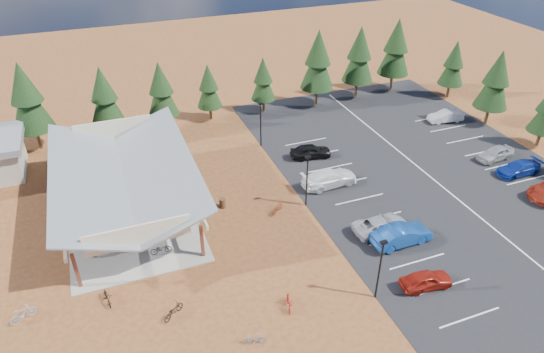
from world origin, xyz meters
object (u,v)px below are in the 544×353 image
Objects in this scene: bike_3 at (101,178)px; car_9 at (445,116)px; lamp_post_0 at (380,266)px; car_1 at (401,235)px; lamp_post_2 at (261,121)px; car_8 at (495,153)px; bike_5 at (152,210)px; bike_4 at (161,249)px; bike_11 at (289,302)px; trash_bin_1 at (223,203)px; bike_6 at (148,189)px; bike_15 at (278,208)px; car_4 at (311,151)px; car_0 at (426,280)px; bike_12 at (173,311)px; bike_13 at (255,339)px; bike_0 at (102,250)px; bike_1 at (102,219)px; car_7 at (518,168)px; bike_16 at (183,203)px; bike_7 at (160,173)px; car_3 at (329,178)px; bike_2 at (103,209)px; car_2 at (381,225)px; bike_9 at (23,314)px; bike_8 at (107,297)px; bike_pavilion at (124,174)px; lamp_post_1 at (307,177)px; trash_bin_0 at (197,206)px.

car_9 is at bearing -86.99° from bike_3.
car_1 is (4.98, 4.37, -2.10)m from lamp_post_0.
lamp_post_2 is 1.23× the size of car_8.
lamp_post_2 is at bearing -76.33° from bike_5.
bike_11 is at bearing -137.54° from bike_4.
trash_bin_1 is 0.59× the size of bike_6.
bike_15 is 0.37× the size of car_4.
car_4 is at bearing 5.46° from car_0.
bike_4 is 9.08m from bike_6.
bike_13 is (4.41, -4.16, -0.02)m from bike_12.
bike_5 is (4.53, 3.91, 0.06)m from bike_0.
car_7 is at bearing -105.60° from bike_1.
bike_15 is 24.66m from car_8.
bike_5 is 1.12× the size of bike_16.
bike_12 is at bearing 141.82° from car_4.
bike_13 is 15.23m from car_1.
bike_0 is 1.17× the size of bike_7.
car_3 is (17.21, 10.76, 0.37)m from bike_12.
car_8 reaches higher than bike_4.
bike_12 is at bearing -146.04° from bike_2.
car_3 is at bearing 4.44° from car_2.
bike_3 is at bearing 132.43° from bike_11.
bike_9 is at bearing 87.63° from car_2.
bike_2 is 21.45m from car_4.
car_8 is at bearing 128.46° from bike_13.
car_0 is (17.34, -10.47, 0.16)m from bike_4.
lamp_post_2 reaches higher than bike_8.
bike_0 is (-2.81, -5.53, -3.24)m from bike_pavilion.
bike_5 is 0.42× the size of car_9.
car_3 is at bearing -107.88° from bike_3.
bike_7 is (-11.57, 9.38, -2.41)m from lamp_post_1.
lamp_post_2 is at bearing 44.29° from trash_bin_0.
car_0 is at bearing -48.90° from trash_bin_0.
bike_6 is at bearing -39.56° from bike_12.
bike_0 is 1.06× the size of bike_1.
bike_2 is 24.16m from car_2.
car_0 is 0.76× the size of car_1.
bike_4 is 1.07× the size of bike_7.
lamp_post_0 is at bearing 110.20° from bike_13.
trash_bin_0 is 0.50× the size of bike_5.
lamp_post_1 is 5.71× the size of trash_bin_1.
lamp_post_1 is at bearing -104.46° from bike_9.
lamp_post_2 is 1.01× the size of car_1.
lamp_post_2 reaches higher than trash_bin_1.
lamp_post_2 reaches higher than bike_pavilion.
bike_11 is (3.26, -13.49, 0.06)m from trash_bin_0.
car_2 is at bearing -42.68° from car_9.
car_2 is at bearing -53.64° from lamp_post_1.
bike_7 is 0.32× the size of car_2.
lamp_post_0 reaches higher than car_9.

